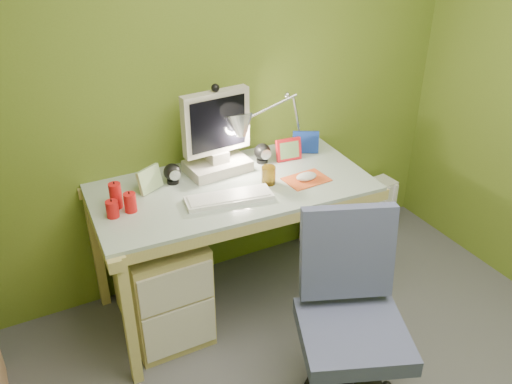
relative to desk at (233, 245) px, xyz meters
name	(u,v)px	position (x,y,z in m)	size (l,w,h in m)	color
wall_back	(206,89)	(0.03, 0.37, 0.81)	(3.20, 0.01, 2.40)	olive
slope_ceiling	(28,83)	(-0.97, -1.23, 1.46)	(1.10, 3.20, 1.10)	white
desk	(233,245)	(0.00, 0.00, 0.00)	(1.47, 0.74, 0.79)	tan
monitor	(216,123)	(0.00, 0.18, 0.68)	(0.41, 0.24, 0.57)	#BAB2A7
speaker_left	(172,174)	(-0.27, 0.16, 0.45)	(0.09, 0.09, 0.11)	black
speaker_right	(262,153)	(0.27, 0.16, 0.45)	(0.09, 0.09, 0.11)	black
keyboard	(229,198)	(-0.08, -0.14, 0.40)	(0.44, 0.14, 0.02)	white
mousepad	(306,179)	(0.38, -0.14, 0.40)	(0.23, 0.16, 0.01)	#D55021
mouse	(306,177)	(0.38, -0.14, 0.41)	(0.12, 0.08, 0.04)	silver
amber_tumbler	(269,175)	(0.18, -0.08, 0.44)	(0.08, 0.08, 0.10)	#835C13
candle_cluster	(118,199)	(-0.60, 0.01, 0.46)	(0.17, 0.15, 0.13)	red
photo_frame_red	(289,149)	(0.42, 0.12, 0.46)	(0.15, 0.02, 0.13)	red
photo_frame_blue	(306,142)	(0.56, 0.16, 0.46)	(0.15, 0.02, 0.13)	navy
photo_frame_green	(150,179)	(-0.40, 0.14, 0.46)	(0.15, 0.02, 0.13)	#A8C889
desk_lamp	(289,109)	(0.45, 0.18, 0.68)	(0.53, 0.23, 0.57)	#B3B2B7
task_chair	(353,332)	(0.14, -0.94, 0.08)	(0.52, 0.52, 0.95)	#40466A
radiator	(368,208)	(1.15, 0.23, -0.20)	(0.38, 0.15, 0.38)	white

